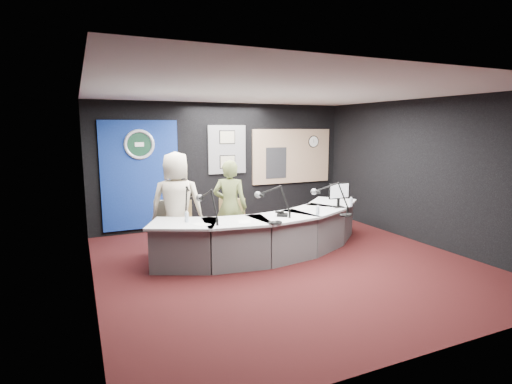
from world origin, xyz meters
name	(u,v)px	position (x,y,z in m)	size (l,w,h in m)	color
ground	(286,263)	(0.00, 0.00, 0.00)	(6.00, 6.00, 0.00)	black
ceiling	(288,92)	(0.00, 0.00, 2.80)	(6.00, 6.00, 0.02)	silver
wall_back	(225,165)	(0.00, 3.00, 1.40)	(6.00, 0.02, 2.80)	black
wall_front	(439,217)	(0.00, -3.00, 1.40)	(6.00, 0.02, 2.80)	black
wall_left	(88,192)	(-3.00, 0.00, 1.40)	(0.02, 6.00, 2.80)	black
wall_right	(424,172)	(3.00, 0.00, 1.40)	(0.02, 6.00, 2.80)	black
broadcast_desk	(269,233)	(-0.05, 0.55, 0.38)	(4.50, 1.90, 0.75)	silver
backdrop_panel	(140,175)	(-1.90, 2.97, 1.25)	(1.60, 0.05, 2.30)	navy
agency_seal	(139,144)	(-1.90, 2.93, 1.90)	(0.63, 0.63, 0.07)	silver
seal_center	(139,144)	(-1.90, 2.94, 1.90)	(0.48, 0.48, 0.01)	#0D311E
pinboard	(227,150)	(0.05, 2.97, 1.75)	(0.90, 0.04, 1.10)	slate
framed_photo_upper	(227,137)	(0.05, 2.94, 2.03)	(0.34, 0.02, 0.27)	gray
framed_photo_lower	(228,162)	(0.05, 2.94, 1.47)	(0.34, 0.02, 0.27)	gray
booth_window_frame	(292,156)	(1.75, 2.97, 1.55)	(2.12, 0.06, 1.32)	#A28165
booth_glow	(292,156)	(1.75, 2.96, 1.55)	(2.00, 0.02, 1.20)	beige
equipment_rack	(276,163)	(1.30, 2.94, 1.40)	(0.55, 0.02, 0.75)	black
wall_clock	(314,142)	(2.35, 2.94, 1.90)	(0.28, 0.28, 0.01)	white
armchair_left	(178,232)	(-1.57, 1.10, 0.43)	(0.48, 0.48, 0.86)	tan
armchair_right	(230,228)	(-0.66, 0.91, 0.46)	(0.52, 0.52, 0.92)	tan
draped_jacket	(169,219)	(-1.67, 1.34, 0.62)	(0.50, 0.10, 0.70)	gray
person_man	(177,205)	(-1.57, 1.10, 0.92)	(0.90, 0.59, 1.84)	beige
person_woman	(230,207)	(-0.66, 0.91, 0.84)	(0.61, 0.40, 1.69)	#586133
computer_monitor	(339,191)	(1.36, 0.47, 1.07)	(0.44, 0.03, 0.30)	black
desk_phone	(282,215)	(0.04, 0.22, 0.78)	(0.18, 0.15, 0.05)	black
headphones_near	(346,215)	(1.04, -0.20, 0.77)	(0.22, 0.22, 0.04)	black
headphones_far	(275,222)	(-0.32, -0.20, 0.77)	(0.22, 0.22, 0.04)	black
paper_stack	(201,224)	(-1.40, 0.22, 0.75)	(0.19, 0.27, 0.00)	white
notepad	(244,222)	(-0.72, 0.10, 0.75)	(0.20, 0.28, 0.00)	white
boom_mic_a	(188,199)	(-1.43, 0.87, 1.05)	(0.37, 0.69, 0.60)	black
boom_mic_b	(208,203)	(-1.24, 0.38, 1.05)	(0.22, 0.73, 0.60)	black
boom_mic_c	(273,199)	(-0.09, 0.32, 1.05)	(0.48, 0.63, 0.60)	black
boom_mic_d	(331,195)	(1.02, 0.23, 1.05)	(0.53, 0.58, 0.60)	black
water_bottles	(282,211)	(0.04, 0.26, 0.84)	(3.27, 0.50, 0.18)	silver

